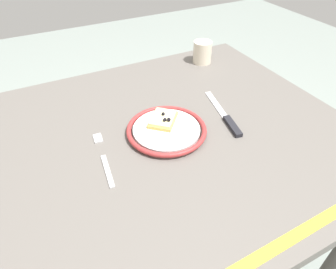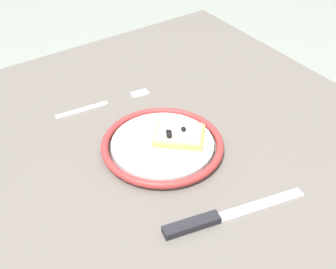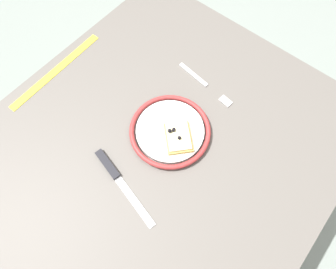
{
  "view_description": "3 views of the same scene",
  "coord_description": "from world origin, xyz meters",
  "px_view_note": "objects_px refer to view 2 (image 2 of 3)",
  "views": [
    {
      "loc": [
        -0.32,
        -0.56,
        1.22
      ],
      "look_at": [
        -0.04,
        -0.03,
        0.72
      ],
      "focal_mm": 31.35,
      "sensor_mm": 36.0,
      "label": 1
    },
    {
      "loc": [
        0.5,
        -0.35,
        1.25
      ],
      "look_at": [
        -0.03,
        0.01,
        0.73
      ],
      "focal_mm": 49.79,
      "sensor_mm": 36.0,
      "label": 2
    },
    {
      "loc": [
        0.21,
        0.2,
        1.4
      ],
      "look_at": [
        -0.02,
        0.0,
        0.72
      ],
      "focal_mm": 30.1,
      "sensor_mm": 36.0,
      "label": 3
    }
  ],
  "objects_px": {
    "pizza_slice_near": "(179,135)",
    "fork": "(105,104)",
    "dining_table": "(173,193)",
    "knife": "(211,219)",
    "plate": "(162,146)"
  },
  "relations": [
    {
      "from": "knife",
      "to": "dining_table",
      "type": "bearing_deg",
      "value": 167.55
    },
    {
      "from": "plate",
      "to": "fork",
      "type": "bearing_deg",
      "value": -174.69
    },
    {
      "from": "plate",
      "to": "pizza_slice_near",
      "type": "relative_size",
      "value": 1.99
    },
    {
      "from": "pizza_slice_near",
      "to": "knife",
      "type": "relative_size",
      "value": 0.46
    },
    {
      "from": "plate",
      "to": "dining_table",
      "type": "bearing_deg",
      "value": 2.31
    },
    {
      "from": "dining_table",
      "to": "knife",
      "type": "distance_m",
      "value": 0.18
    },
    {
      "from": "pizza_slice_near",
      "to": "fork",
      "type": "height_order",
      "value": "pizza_slice_near"
    },
    {
      "from": "dining_table",
      "to": "pizza_slice_near",
      "type": "bearing_deg",
      "value": 131.1
    },
    {
      "from": "dining_table",
      "to": "fork",
      "type": "distance_m",
      "value": 0.24
    },
    {
      "from": "pizza_slice_near",
      "to": "dining_table",
      "type": "bearing_deg",
      "value": -48.9
    },
    {
      "from": "pizza_slice_near",
      "to": "fork",
      "type": "bearing_deg",
      "value": -165.1
    },
    {
      "from": "dining_table",
      "to": "fork",
      "type": "height_order",
      "value": "fork"
    },
    {
      "from": "fork",
      "to": "pizza_slice_near",
      "type": "bearing_deg",
      "value": 14.9
    },
    {
      "from": "dining_table",
      "to": "fork",
      "type": "relative_size",
      "value": 4.77
    },
    {
      "from": "dining_table",
      "to": "pizza_slice_near",
      "type": "height_order",
      "value": "pizza_slice_near"
    }
  ]
}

